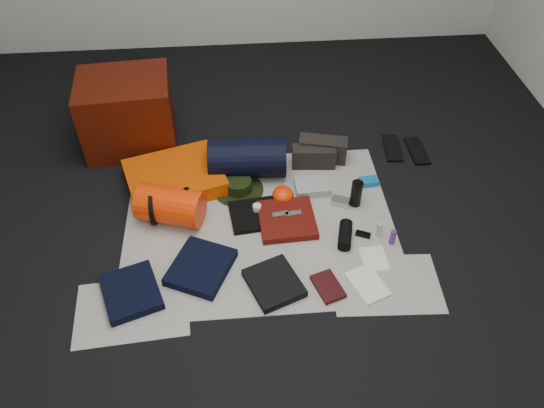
{
  "coord_description": "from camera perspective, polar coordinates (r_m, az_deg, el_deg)",
  "views": [
    {
      "loc": [
        -0.11,
        -2.18,
        2.32
      ],
      "look_at": [
        0.08,
        0.07,
        0.1
      ],
      "focal_mm": 35.0,
      "sensor_mm": 36.0,
      "label": 1
    }
  ],
  "objects": [
    {
      "name": "red_cabinet",
      "position": [
        3.76,
        -15.26,
        9.47
      ],
      "size": [
        0.63,
        0.54,
        0.5
      ],
      "primitive_type": "cube",
      "rotation": [
        0.0,
        0.0,
        0.08
      ],
      "color": "#470F05",
      "rests_on": "floor"
    },
    {
      "name": "cyan_case",
      "position": [
        3.48,
        10.37,
        2.39
      ],
      "size": [
        0.13,
        0.09,
        0.04
      ],
      "primitive_type": "cube",
      "rotation": [
        0.0,
        0.0,
        0.1
      ],
      "color": "#1068A2",
      "rests_on": "newspaper_mat"
    },
    {
      "name": "sleeping_pad",
      "position": [
        3.46,
        -10.42,
        2.81
      ],
      "size": [
        0.7,
        0.63,
        0.11
      ],
      "primitive_type": "cube",
      "rotation": [
        0.0,
        0.0,
        0.3
      ],
      "color": "#DE4A02",
      "rests_on": "newspaper_mat"
    },
    {
      "name": "compact_camera",
      "position": [
        3.31,
        7.37,
        0.24
      ],
      "size": [
        0.13,
        0.11,
        0.04
      ],
      "primitive_type": "cube",
      "rotation": [
        0.0,
        0.0,
        -0.42
      ],
      "color": "#B5B5BA",
      "rests_on": "newspaper_mat"
    },
    {
      "name": "tape_roll",
      "position": [
        3.21,
        -1.63,
        -0.39
      ],
      "size": [
        0.05,
        0.05,
        0.04
      ],
      "primitive_type": "cylinder",
      "color": "silver",
      "rests_on": "black_tshirt"
    },
    {
      "name": "map_printout",
      "position": [
        3.05,
        10.94,
        -5.8
      ],
      "size": [
        0.14,
        0.18,
        0.01
      ],
      "primitive_type": "cube",
      "rotation": [
        0.0,
        0.0,
        0.02
      ],
      "color": "white",
      "rests_on": "newspaper_mat"
    },
    {
      "name": "toiletry_purple",
      "position": [
        3.12,
        12.84,
        -3.49
      ],
      "size": [
        0.03,
        0.03,
        0.1
      ],
      "primitive_type": "cylinder",
      "rotation": [
        0.0,
        0.0,
        0.04
      ],
      "color": "#522475",
      "rests_on": "newspaper_mat"
    },
    {
      "name": "stuff_sack",
      "position": [
        3.18,
        -10.87,
        -0.18
      ],
      "size": [
        0.43,
        0.33,
        0.22
      ],
      "primitive_type": "cylinder",
      "rotation": [
        0.0,
        1.57,
        -0.31
      ],
      "color": "#F23104",
      "rests_on": "newspaper_mat"
    },
    {
      "name": "orange_stuff_sack",
      "position": [
        3.3,
        1.19,
        1.05
      ],
      "size": [
        0.17,
        0.17,
        0.09
      ],
      "primitive_type": "ellipsoid",
      "rotation": [
        0.0,
        0.0,
        0.34
      ],
      "color": "#F23104",
      "rests_on": "newspaper_mat"
    },
    {
      "name": "paperback_book",
      "position": [
        2.88,
        6.03,
        -8.82
      ],
      "size": [
        0.18,
        0.22,
        0.03
      ],
      "primitive_type": "cube",
      "rotation": [
        0.0,
        0.0,
        0.32
      ],
      "color": "black",
      "rests_on": "newspaper_mat"
    },
    {
      "name": "speaker",
      "position": [
        3.1,
        7.87,
        -3.32
      ],
      "size": [
        0.12,
        0.21,
        0.08
      ],
      "primitive_type": "cylinder",
      "rotation": [
        1.57,
        0.0,
        -0.25
      ],
      "color": "black",
      "rests_on": "newspaper_mat"
    },
    {
      "name": "navy_duffel",
      "position": [
        3.43,
        -2.69,
        4.93
      ],
      "size": [
        0.51,
        0.28,
        0.26
      ],
      "primitive_type": "cylinder",
      "rotation": [
        0.0,
        1.57,
        -0.05
      ],
      "color": "black",
      "rests_on": "newspaper_mat"
    },
    {
      "name": "floor",
      "position": [
        3.19,
        -1.32,
        -2.35
      ],
      "size": [
        4.5,
        4.5,
        0.02
      ],
      "primitive_type": "cube",
      "color": "black",
      "rests_on": "ground"
    },
    {
      "name": "newspaper_sheet_front_left",
      "position": [
        2.89,
        -14.79,
        -10.91
      ],
      "size": [
        0.61,
        0.44,
        0.0
      ],
      "primitive_type": "cube",
      "rotation": [
        0.0,
        0.0,
        0.07
      ],
      "color": "beige",
      "rests_on": "floor"
    },
    {
      "name": "energy_bar_a",
      "position": [
        3.16,
        0.87,
        -1.12
      ],
      "size": [
        0.1,
        0.05,
        0.01
      ],
      "primitive_type": "cube",
      "rotation": [
        0.0,
        0.0,
        0.14
      ],
      "color": "#B5B5BA",
      "rests_on": "red_shirt"
    },
    {
      "name": "newspaper_mat",
      "position": [
        3.18,
        -1.33,
        -2.19
      ],
      "size": [
        1.6,
        1.3,
        0.01
      ],
      "primitive_type": "cube",
      "color": "beige",
      "rests_on": "floor"
    },
    {
      "name": "trousers_charcoal",
      "position": [
        2.87,
        0.22,
        -8.5
      ],
      "size": [
        0.34,
        0.36,
        0.05
      ],
      "primitive_type": "cube",
      "rotation": [
        0.0,
        0.0,
        0.38
      ],
      "color": "black",
      "rests_on": "newspaper_mat"
    },
    {
      "name": "map_booklet",
      "position": [
        2.93,
        10.27,
        -8.46
      ],
      "size": [
        0.23,
        0.27,
        0.01
      ],
      "primitive_type": "cube",
      "rotation": [
        0.0,
        0.0,
        0.37
      ],
      "color": "white",
      "rests_on": "newspaper_mat"
    },
    {
      "name": "first_aid_pouch",
      "position": [
        3.38,
        4.33,
        1.87
      ],
      "size": [
        0.22,
        0.17,
        0.05
      ],
      "primitive_type": "cube",
      "rotation": [
        0.0,
        0.0,
        0.04
      ],
      "color": "#929A92",
      "rests_on": "newspaper_mat"
    },
    {
      "name": "trousers_navy_a",
      "position": [
        2.92,
        -14.91,
        -9.14
      ],
      "size": [
        0.37,
        0.39,
        0.05
      ],
      "primitive_type": "cube",
      "rotation": [
        0.0,
        0.0,
        0.33
      ],
      "color": "black",
      "rests_on": "newspaper_mat"
    },
    {
      "name": "flip_flop_left",
      "position": [
        3.81,
        12.8,
        5.9
      ],
      "size": [
        0.14,
        0.3,
        0.02
      ],
      "primitive_type": "cube",
      "rotation": [
        0.0,
        0.0,
        -0.1
      ],
      "color": "black",
      "rests_on": "floor"
    },
    {
      "name": "flip_flop_right",
      "position": [
        3.82,
        15.33,
        5.54
      ],
      "size": [
        0.11,
        0.29,
        0.02
      ],
      "primitive_type": "cube",
      "rotation": [
        0.0,
        0.0,
        0.01
      ],
      "color": "black",
      "rests_on": "floor"
    },
    {
      "name": "boonie_crown",
      "position": [
        3.37,
        -3.64,
        2.08
      ],
      "size": [
        0.17,
        0.17,
        0.07
      ],
      "primitive_type": "cylinder",
      "color": "black",
      "rests_on": "boonie_brim"
    },
    {
      "name": "hiking_boot_left",
      "position": [
        3.54,
        4.53,
        5.11
      ],
      "size": [
        0.29,
        0.13,
        0.14
      ],
      "primitive_type": "cube",
      "rotation": [
        0.0,
        0.0,
        -0.08
      ],
      "color": "black",
      "rests_on": "newspaper_mat"
    },
    {
      "name": "trousers_navy_b",
      "position": [
        2.95,
        -7.67,
        -6.75
      ],
      "size": [
        0.41,
        0.43,
        0.05
      ],
      "primitive_type": "cube",
      "rotation": [
        0.0,
        0.0,
        -0.44
      ],
      "color": "black",
      "rests_on": "newspaper_mat"
    },
    {
      "name": "boonie_brim",
      "position": [
        3.39,
        -3.61,
        1.56
      ],
      "size": [
        0.42,
        0.42,
        0.01
      ],
      "primitive_type": "cylinder",
      "rotation": [
        0.0,
        0.0,
        0.4
      ],
      "color": "black",
      "rests_on": "newspaper_mat"
    },
    {
      "name": "toiletry_clear",
      "position": [
        3.14,
        11.45,
        -2.69
      ],
      "size": [
        0.04,
        0.04,
        0.1
      ],
      "primitive_type": "cylinder",
      "rotation": [
        0.0,
        0.0,
        -0.25
      ],
      "color": "#A7ACA7",
      "rests_on": "newspaper_mat"
    },
    {
      "name": "water_bottle",
      "position": [
        3.28,
        9.05,
        1.12
      ],
      "size": [
        0.09,
        0.09,
        0.18
      ],
      "primitive_type": "cylinder",
      "rotation": [
        0.0,
        0.0,
        0.35
      ],
      "color": "black",
      "rests_on": "newspaper_mat"
    },
    {
      "name": "key_cluster",
      "position": [
        2.91,
        -15.67,
        -10.35
      ],
      "size": [
        0.08,
        0.08,
        0.01
      ],
      "primitive_type": "cube",
      "rotation": [
        0.0,
        0.0,
        -0.21
      ],
      "color": "#B5B5BA",
      "rests_on": "newspaper_mat"
    },
    {
      "name": "black_tshirt",
      "position": [
        3.21,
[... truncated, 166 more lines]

